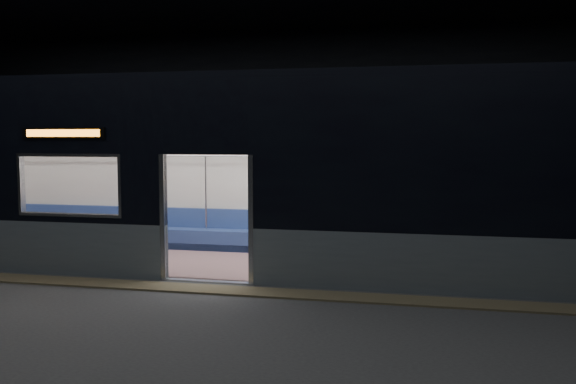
% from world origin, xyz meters
% --- Properties ---
extents(station_floor, '(24.00, 14.00, 0.01)m').
position_xyz_m(station_floor, '(0.00, 0.00, -0.01)').
color(station_floor, '#47494C').
rests_on(station_floor, ground).
extents(station_envelope, '(24.00, 14.00, 5.00)m').
position_xyz_m(station_envelope, '(0.00, 0.00, 3.66)').
color(station_envelope, black).
rests_on(station_envelope, station_floor).
extents(tactile_strip, '(22.80, 0.50, 0.03)m').
position_xyz_m(tactile_strip, '(0.00, 0.55, 0.01)').
color(tactile_strip, '#8C7F59').
rests_on(tactile_strip, station_floor).
extents(metro_car, '(18.00, 3.04, 3.35)m').
position_xyz_m(metro_car, '(-0.00, 2.54, 1.85)').
color(metro_car, gray).
rests_on(metro_car, station_floor).
extents(passenger, '(0.40, 0.65, 1.30)m').
position_xyz_m(passenger, '(4.80, 3.55, 0.77)').
color(passenger, black).
rests_on(passenger, metro_car).
extents(handbag, '(0.26, 0.23, 0.12)m').
position_xyz_m(handbag, '(4.81, 3.34, 0.66)').
color(handbag, black).
rests_on(handbag, passenger).
extents(transit_map, '(0.94, 0.03, 0.61)m').
position_xyz_m(transit_map, '(3.16, 3.85, 1.46)').
color(transit_map, white).
rests_on(transit_map, metro_car).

